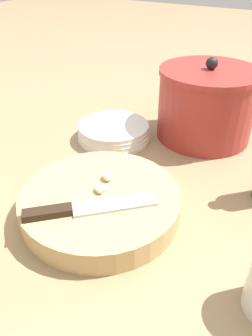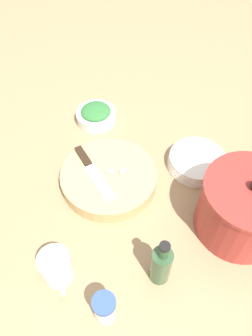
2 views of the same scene
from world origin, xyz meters
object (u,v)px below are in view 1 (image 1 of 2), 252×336
chef_knife (83,208)px  stock_pot (206,104)px  cutting_board (100,203)px  plate_stack (114,132)px  garlic_cloves (103,183)px

chef_knife → stock_pot: stock_pot is taller
cutting_board → stock_pot: stock_pot is taller
plate_stack → chef_knife: bearing=-65.0°
cutting_board → plate_stack: cutting_board is taller
stock_pot → garlic_cloves: bearing=-98.5°
cutting_board → garlic_cloves: size_ratio=4.61×
cutting_board → chef_knife: bearing=-86.2°
cutting_board → garlic_cloves: bearing=109.4°
garlic_cloves → cutting_board: bearing=-70.6°
cutting_board → stock_pot: (0.05, 0.38, 0.06)m
chef_knife → garlic_cloves: 0.07m
cutting_board → stock_pot: size_ratio=1.19×
cutting_board → garlic_cloves: (-0.01, 0.02, 0.03)m
cutting_board → plate_stack: bearing=118.9°
chef_knife → cutting_board: bearing=138.6°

